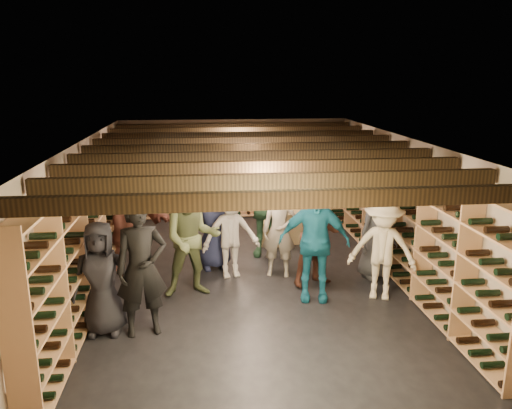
{
  "coord_description": "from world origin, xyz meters",
  "views": [
    {
      "loc": [
        -0.79,
        -8.19,
        3.45
      ],
      "look_at": [
        0.13,
        0.2,
        1.25
      ],
      "focal_mm": 35.0,
      "sensor_mm": 36.0,
      "label": 1
    }
  ],
  "objects_px": {
    "crate_loose": "(272,224)",
    "person_5": "(126,220)",
    "person_4": "(314,242)",
    "person_6": "(214,223)",
    "crate_stack_right": "(290,228)",
    "person_1": "(142,268)",
    "person_8": "(319,236)",
    "person_12": "(377,233)",
    "crate_stack_left": "(274,233)",
    "person_7": "(279,231)",
    "person_9": "(231,233)",
    "person_3": "(382,249)",
    "person_0": "(102,279)",
    "person_2": "(192,239)",
    "person_10": "(265,209)"
  },
  "relations": [
    {
      "from": "crate_loose",
      "to": "person_6",
      "type": "xyz_separation_m",
      "value": [
        -1.39,
        -2.3,
        0.76
      ]
    },
    {
      "from": "crate_loose",
      "to": "person_2",
      "type": "xyz_separation_m",
      "value": [
        -1.77,
        -3.44,
        0.86
      ]
    },
    {
      "from": "person_4",
      "to": "crate_loose",
      "type": "bearing_deg",
      "value": 101.62
    },
    {
      "from": "person_12",
      "to": "person_9",
      "type": "bearing_deg",
      "value": 148.77
    },
    {
      "from": "person_1",
      "to": "crate_stack_right",
      "type": "bearing_deg",
      "value": 38.87
    },
    {
      "from": "person_3",
      "to": "person_8",
      "type": "distance_m",
      "value": 1.06
    },
    {
      "from": "person_0",
      "to": "person_7",
      "type": "xyz_separation_m",
      "value": [
        2.69,
        1.75,
        0.02
      ]
    },
    {
      "from": "person_12",
      "to": "person_3",
      "type": "bearing_deg",
      "value": -129.15
    },
    {
      "from": "person_2",
      "to": "person_5",
      "type": "height_order",
      "value": "person_2"
    },
    {
      "from": "crate_loose",
      "to": "person_1",
      "type": "height_order",
      "value": "person_1"
    },
    {
      "from": "person_1",
      "to": "person_2",
      "type": "distance_m",
      "value": 1.34
    },
    {
      "from": "crate_loose",
      "to": "person_5",
      "type": "height_order",
      "value": "person_5"
    },
    {
      "from": "person_1",
      "to": "person_7",
      "type": "xyz_separation_m",
      "value": [
        2.15,
        1.82,
        -0.13
      ]
    },
    {
      "from": "person_6",
      "to": "person_3",
      "type": "bearing_deg",
      "value": -41.05
    },
    {
      "from": "person_7",
      "to": "person_6",
      "type": "bearing_deg",
      "value": 170.84
    },
    {
      "from": "crate_stack_right",
      "to": "person_5",
      "type": "relative_size",
      "value": 0.37
    },
    {
      "from": "person_8",
      "to": "person_9",
      "type": "bearing_deg",
      "value": 140.5
    },
    {
      "from": "person_0",
      "to": "person_9",
      "type": "relative_size",
      "value": 1.0
    },
    {
      "from": "person_5",
      "to": "person_12",
      "type": "bearing_deg",
      "value": -4.06
    },
    {
      "from": "person_2",
      "to": "person_3",
      "type": "relative_size",
      "value": 1.16
    },
    {
      "from": "person_8",
      "to": "person_5",
      "type": "bearing_deg",
      "value": 142.09
    },
    {
      "from": "person_6",
      "to": "person_8",
      "type": "relative_size",
      "value": 0.97
    },
    {
      "from": "person_6",
      "to": "person_8",
      "type": "xyz_separation_m",
      "value": [
        1.7,
        -0.98,
        0.03
      ]
    },
    {
      "from": "person_2",
      "to": "person_6",
      "type": "distance_m",
      "value": 1.21
    },
    {
      "from": "person_4",
      "to": "person_8",
      "type": "xyz_separation_m",
      "value": [
        0.2,
        0.51,
        -0.07
      ]
    },
    {
      "from": "person_7",
      "to": "person_9",
      "type": "bearing_deg",
      "value": -166.85
    },
    {
      "from": "person_3",
      "to": "person_7",
      "type": "bearing_deg",
      "value": 165.62
    },
    {
      "from": "person_1",
      "to": "person_4",
      "type": "relative_size",
      "value": 1.0
    },
    {
      "from": "crate_stack_left",
      "to": "person_8",
      "type": "relative_size",
      "value": 0.32
    },
    {
      "from": "person_1",
      "to": "crate_loose",
      "type": "bearing_deg",
      "value": 48.42
    },
    {
      "from": "crate_stack_right",
      "to": "person_10",
      "type": "bearing_deg",
      "value": -134.83
    },
    {
      "from": "crate_stack_right",
      "to": "person_8",
      "type": "height_order",
      "value": "person_8"
    },
    {
      "from": "crate_stack_right",
      "to": "person_5",
      "type": "height_order",
      "value": "person_5"
    },
    {
      "from": "person_8",
      "to": "person_1",
      "type": "bearing_deg",
      "value": -173.73
    },
    {
      "from": "person_5",
      "to": "person_6",
      "type": "distance_m",
      "value": 1.58
    },
    {
      "from": "person_4",
      "to": "person_10",
      "type": "relative_size",
      "value": 1.0
    },
    {
      "from": "person_3",
      "to": "person_5",
      "type": "relative_size",
      "value": 0.89
    },
    {
      "from": "crate_loose",
      "to": "person_4",
      "type": "relative_size",
      "value": 0.27
    },
    {
      "from": "crate_stack_right",
      "to": "person_0",
      "type": "relative_size",
      "value": 0.43
    },
    {
      "from": "person_5",
      "to": "person_10",
      "type": "xyz_separation_m",
      "value": [
        2.56,
        0.46,
        0.02
      ]
    },
    {
      "from": "person_0",
      "to": "crate_stack_left",
      "type": "bearing_deg",
      "value": 51.55
    },
    {
      "from": "person_6",
      "to": "person_4",
      "type": "bearing_deg",
      "value": -54.14
    },
    {
      "from": "person_3",
      "to": "person_1",
      "type": "bearing_deg",
      "value": -146.03
    },
    {
      "from": "person_1",
      "to": "person_5",
      "type": "bearing_deg",
      "value": 88.8
    },
    {
      "from": "person_7",
      "to": "crate_loose",
      "type": "bearing_deg",
      "value": 99.45
    },
    {
      "from": "person_3",
      "to": "person_6",
      "type": "xyz_separation_m",
      "value": [
        -2.58,
        1.59,
        0.03
      ]
    },
    {
      "from": "person_0",
      "to": "person_12",
      "type": "xyz_separation_m",
      "value": [
        4.36,
        1.5,
        0.01
      ]
    },
    {
      "from": "crate_stack_right",
      "to": "crate_loose",
      "type": "distance_m",
      "value": 1.18
    },
    {
      "from": "person_1",
      "to": "person_8",
      "type": "bearing_deg",
      "value": 12.14
    },
    {
      "from": "crate_loose",
      "to": "person_0",
      "type": "height_order",
      "value": "person_0"
    }
  ]
}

